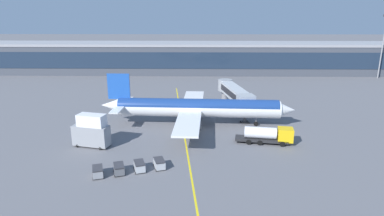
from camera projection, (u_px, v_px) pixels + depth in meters
ground_plane at (186, 131)px, 69.57m from camera, size 700.00×700.00×0.00m
apron_lead_in_line at (183, 128)px, 71.51m from camera, size 8.44×79.62×0.01m
terminal_building at (212, 58)px, 137.81m from camera, size 211.17×19.66×12.55m
main_airliner at (196, 108)px, 72.35m from camera, size 43.26×34.31×11.46m
jet_bridge at (234, 92)px, 82.26m from camera, size 7.33×21.14×6.68m
fuel_tanker at (268, 135)px, 62.39m from camera, size 11.05×4.05×3.25m
catering_lift at (91, 131)px, 60.60m from camera, size 7.19×4.00×6.30m
baggage_cart_0 at (98, 172)px, 49.88m from camera, size 2.30×3.00×1.48m
baggage_cart_1 at (119, 169)px, 50.79m from camera, size 2.30×3.00×1.48m
baggage_cart_2 at (140, 166)px, 51.69m from camera, size 2.30×3.00×1.48m
baggage_cart_3 at (159, 163)px, 52.60m from camera, size 2.30×3.00×1.48m
apron_light_mast_0 at (383, 42)px, 123.02m from camera, size 2.80×0.50×23.91m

